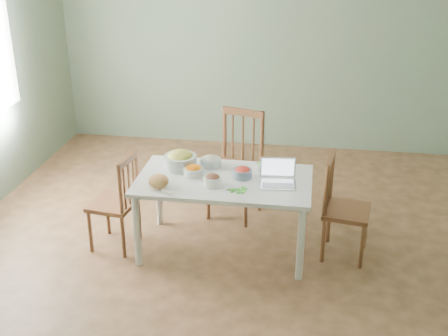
% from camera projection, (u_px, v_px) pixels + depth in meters
% --- Properties ---
extents(floor, '(5.00, 5.00, 0.00)m').
position_uv_depth(floor, '(231.00, 243.00, 5.28)').
color(floor, '#49301B').
rests_on(floor, ground).
extents(wall_back, '(5.00, 0.00, 2.70)m').
position_uv_depth(wall_back, '(262.00, 40.00, 6.99)').
color(wall_back, slate).
rests_on(wall_back, ground).
extents(wall_front, '(5.00, 0.00, 2.70)m').
position_uv_depth(wall_front, '(147.00, 271.00, 2.47)').
color(wall_front, slate).
rests_on(wall_front, ground).
extents(dining_table, '(1.48, 0.83, 0.69)m').
position_uv_depth(dining_table, '(224.00, 215.00, 5.04)').
color(dining_table, white).
rests_on(dining_table, floor).
extents(chair_far, '(0.56, 0.55, 1.04)m').
position_uv_depth(chair_far, '(235.00, 166.00, 5.56)').
color(chair_far, '#4D2815').
rests_on(chair_far, floor).
extents(chair_left, '(0.42, 0.43, 0.88)m').
position_uv_depth(chair_left, '(113.00, 201.00, 5.07)').
color(chair_left, '#4D2815').
rests_on(chair_left, floor).
extents(chair_right, '(0.44, 0.45, 0.91)m').
position_uv_depth(chair_right, '(347.00, 209.00, 4.91)').
color(chair_right, '#4D2815').
rests_on(chair_right, floor).
extents(bread_boule, '(0.20, 0.20, 0.11)m').
position_uv_depth(bread_boule, '(159.00, 181.00, 4.73)').
color(bread_boule, '#B67D40').
rests_on(bread_boule, dining_table).
extents(butter_stick, '(0.10, 0.06, 0.03)m').
position_uv_depth(butter_stick, '(167.00, 192.00, 4.63)').
color(butter_stick, silver).
rests_on(butter_stick, dining_table).
extents(bowl_squash, '(0.37, 0.37, 0.16)m').
position_uv_depth(bowl_squash, '(180.00, 160.00, 5.06)').
color(bowl_squash, gold).
rests_on(bowl_squash, dining_table).
extents(bowl_carrot, '(0.21, 0.21, 0.09)m').
position_uv_depth(bowl_carrot, '(193.00, 171.00, 4.94)').
color(bowl_carrot, '#FF7E00').
rests_on(bowl_carrot, dining_table).
extents(bowl_onion, '(0.24, 0.24, 0.10)m').
position_uv_depth(bowl_onion, '(211.00, 161.00, 5.12)').
color(bowl_onion, beige).
rests_on(bowl_onion, dining_table).
extents(bowl_mushroom, '(0.19, 0.19, 0.10)m').
position_uv_depth(bowl_mushroom, '(213.00, 180.00, 4.76)').
color(bowl_mushroom, '#331811').
rests_on(bowl_mushroom, dining_table).
extents(bowl_redpep, '(0.17, 0.17, 0.10)m').
position_uv_depth(bowl_redpep, '(242.00, 173.00, 4.90)').
color(bowl_redpep, red).
rests_on(bowl_redpep, dining_table).
extents(bowl_broccoli, '(0.17, 0.17, 0.09)m').
position_uv_depth(bowl_broccoli, '(263.00, 166.00, 5.04)').
color(bowl_broccoli, '#2E5D24').
rests_on(bowl_broccoli, dining_table).
extents(flatbread, '(0.24, 0.24, 0.02)m').
position_uv_depth(flatbread, '(267.00, 166.00, 5.12)').
color(flatbread, tan).
rests_on(flatbread, dining_table).
extents(basil_bunch, '(0.18, 0.18, 0.02)m').
position_uv_depth(basil_bunch, '(237.00, 189.00, 4.69)').
color(basil_bunch, '#1E7F19').
rests_on(basil_bunch, dining_table).
extents(laptop, '(0.32, 0.28, 0.21)m').
position_uv_depth(laptop, '(278.00, 174.00, 4.74)').
color(laptop, silver).
rests_on(laptop, dining_table).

